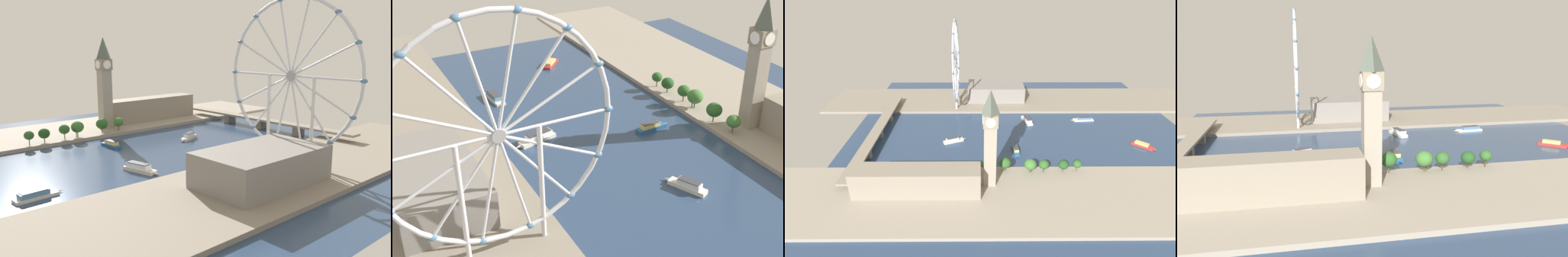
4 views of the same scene
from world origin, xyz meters
The scene contains 12 objects.
ground_plane centered at (0.00, 0.00, 0.00)m, with size 392.14×392.14×0.00m, color navy.
riverbank_left centered at (-111.07, 0.00, 1.50)m, with size 90.00×520.00×3.00m, color gray.
riverbank_right centered at (111.07, 0.00, 1.50)m, with size 90.00×520.00×3.00m, color gray.
clock_tower centered at (-91.17, 38.79, 48.38)m, with size 12.92×12.92×87.43m.
tree_row_embankment centered at (-74.33, 0.79, 11.38)m, with size 13.34×94.10×13.96m.
ferris_wheel centered at (94.93, 78.10, 62.43)m, with size 110.91×3.20×114.35m.
riverside_hall centered at (116.00, 23.17, 13.63)m, with size 45.97×79.67×21.26m, color gray.
tour_boat_0 centered at (43.76, -85.62, 2.10)m, with size 8.57×29.42×4.98m.
tour_boat_1 centered at (-11.43, 76.14, 2.40)m, with size 14.45×25.82×5.95m.
tour_boat_2 centered at (-33.16, 8.93, 2.26)m, with size 25.26×6.77×5.49m.
tour_boat_3 centered at (-22.90, -130.34, 1.79)m, with size 21.49×22.48×4.35m.
tour_boat_4 centered at (40.60, -12.88, 2.58)m, with size 30.14×12.31×6.08m.
Camera 2 is at (154.02, 267.32, 171.10)m, focal length 49.17 mm.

